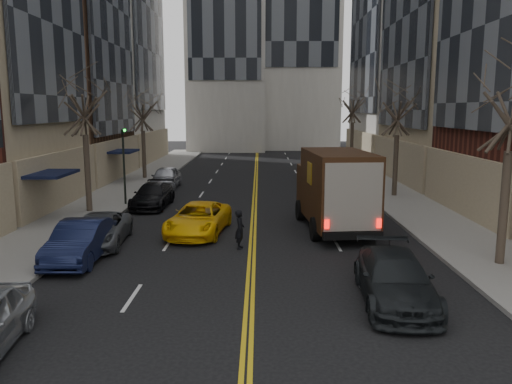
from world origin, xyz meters
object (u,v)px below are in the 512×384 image
taxi (198,219)px  pedestrian (240,229)px  ups_truck (335,190)px  observer_sedan (395,279)px

taxi → pedestrian: 3.07m
pedestrian → taxi: bearing=40.1°
taxi → ups_truck: bearing=14.0°
observer_sedan → taxi: 10.35m
taxi → pedestrian: (1.94, -2.37, 0.10)m
ups_truck → pedestrian: ups_truck is taller
observer_sedan → pedestrian: 7.29m
ups_truck → observer_sedan: 8.78m
ups_truck → observer_sedan: ups_truck is taller
ups_truck → taxi: size_ratio=1.40×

